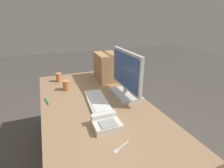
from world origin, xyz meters
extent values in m
plane|color=#47423D|center=(0.00, 0.00, 0.00)|extent=(12.00, 12.00, 0.00)
cube|color=#8C6B4C|center=(0.00, 0.00, 0.36)|extent=(1.80, 0.90, 0.72)
cube|color=#B7B7B7|center=(-0.02, 0.31, 0.74)|extent=(0.34, 0.20, 0.04)
cylinder|color=#B2B2B2|center=(-0.02, 0.31, 0.79)|extent=(0.04, 0.04, 0.05)
cube|color=#B2B2B2|center=(-0.02, 0.31, 0.98)|extent=(0.53, 0.03, 0.35)
cube|color=#2D4C8C|center=(-0.02, 0.29, 0.98)|extent=(0.49, 0.01, 0.30)
cube|color=silver|center=(0.00, 0.02, 0.74)|extent=(0.47, 0.19, 0.02)
cube|color=silver|center=(0.00, 0.02, 0.75)|extent=(0.43, 0.16, 0.01)
cube|color=beige|center=(0.37, -0.03, 0.75)|extent=(0.18, 0.19, 0.05)
cube|color=beige|center=(0.32, -0.03, 0.79)|extent=(0.05, 0.18, 0.03)
cube|color=gray|center=(0.40, -0.03, 0.78)|extent=(0.10, 0.11, 0.01)
cylinder|color=#BC7547|center=(-0.66, -0.24, 0.77)|extent=(0.07, 0.07, 0.09)
cylinder|color=#BC7547|center=(-0.66, -0.24, 0.82)|extent=(0.07, 0.07, 0.01)
cylinder|color=#BC7547|center=(-0.39, -0.19, 0.77)|extent=(0.08, 0.08, 0.09)
cylinder|color=#BC7547|center=(-0.39, -0.19, 0.82)|extent=(0.08, 0.08, 0.01)
cube|color=#B2B2B7|center=(0.58, 0.00, 0.73)|extent=(0.05, 0.10, 0.00)
ellipsoid|color=#B2B2B7|center=(0.61, -0.06, 0.73)|extent=(0.04, 0.05, 0.00)
cube|color=#9E754C|center=(-0.53, 0.31, 0.88)|extent=(0.35, 0.26, 0.31)
cube|color=brown|center=(-0.53, 0.31, 1.04)|extent=(0.33, 0.05, 0.00)
cylinder|color=#198C33|center=(-0.18, -0.40, 0.73)|extent=(0.13, 0.04, 0.01)
camera|label=1|loc=(1.33, -0.37, 1.45)|focal=28.00mm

